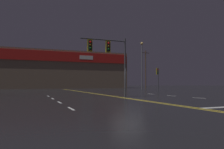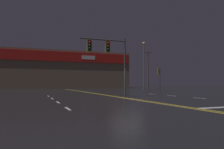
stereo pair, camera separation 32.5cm
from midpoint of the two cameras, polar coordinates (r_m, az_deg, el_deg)
name	(u,v)px [view 1 (the left image)]	position (r m, az deg, el deg)	size (l,w,h in m)	color
ground_plane	(128,98)	(17.22, 3.55, -6.24)	(200.00, 200.00, 0.00)	black
road_markings	(151,99)	(16.37, 9.67, -6.39)	(16.34, 60.00, 0.01)	gold
traffic_signal_median	(107,52)	(18.21, -1.79, 6.01)	(3.98, 0.36, 5.03)	#38383D
traffic_signal_corner_northeast	(158,74)	(33.81, 11.61, 0.10)	(0.42, 0.36, 3.53)	#38383D
streetlight_near_right	(142,59)	(44.72, 7.62, 4.01)	(0.56, 0.56, 9.62)	#59595E
building_backdrop	(58,70)	(55.01, -14.05, 1.06)	(32.59, 10.23, 8.77)	#7A6651
utility_pole_row	(63,66)	(50.03, -12.86, 2.18)	(44.47, 0.26, 9.83)	#4C3828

